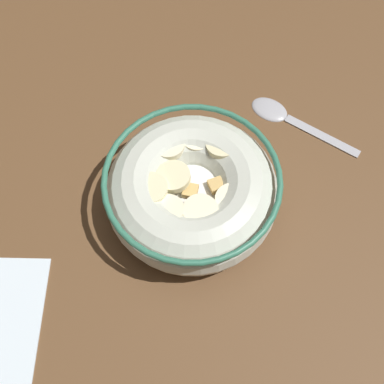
# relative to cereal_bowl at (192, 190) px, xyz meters

# --- Properties ---
(ground_plane) EXTENTS (1.36, 1.36, 0.02)m
(ground_plane) POSITION_rel_cereal_bowl_xyz_m (-0.00, -0.00, -0.04)
(ground_plane) COLOR brown
(cereal_bowl) EXTENTS (0.17, 0.17, 0.06)m
(cereal_bowl) POSITION_rel_cereal_bowl_xyz_m (0.00, 0.00, 0.00)
(cereal_bowl) COLOR beige
(cereal_bowl) RESTS_ON ground_plane
(spoon) EXTENTS (0.06, 0.14, 0.01)m
(spoon) POSITION_rel_cereal_bowl_xyz_m (0.14, -0.07, -0.03)
(spoon) COLOR #A5A5AD
(spoon) RESTS_ON ground_plane
(folded_napkin) EXTENTS (0.14, 0.10, 0.00)m
(folded_napkin) POSITION_rel_cereal_bowl_xyz_m (-0.17, 0.14, -0.03)
(folded_napkin) COLOR silver
(folded_napkin) RESTS_ON ground_plane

